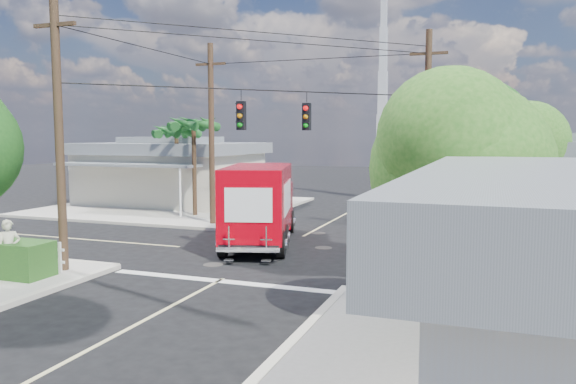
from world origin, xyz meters
The scene contains 15 objects.
ground centered at (0.00, 0.00, 0.00)m, with size 120.00×120.00×0.00m, color black.
sidewalk_ne centered at (10.88, 10.88, 0.07)m, with size 14.12×14.12×0.14m.
sidewalk_nw centered at (-10.88, 10.88, 0.07)m, with size 14.12×14.12×0.14m.
road_markings centered at (0.00, -1.47, 0.01)m, with size 32.00×32.00×0.01m.
building_nw centered at (-12.00, 12.46, 2.22)m, with size 10.80×10.20×4.30m.
radio_tower centered at (0.50, 20.00, 5.64)m, with size 0.80×0.80×17.00m.
tree_ne_front centered at (7.21, 6.76, 4.77)m, with size 4.21×4.14×6.66m.
tree_ne_back centered at (9.81, 8.96, 4.19)m, with size 3.77×3.66×5.82m.
tree_se centered at (7.01, -7.24, 4.04)m, with size 3.67×3.54×5.62m.
palm_nw_front centered at (-7.50, 7.50, 5.04)m, with size 3.01×3.08×5.59m.
palm_nw_back centered at (-9.50, 9.00, 4.67)m, with size 3.01×3.08×5.19m.
utility_poles centered at (-1.58, 1.60, 4.67)m, with size 12.00×10.68×9.00m.
vending_boxes centered at (6.50, 6.20, 0.69)m, with size 1.90×0.50×1.10m.
delivery_truck centered at (-1.11, 1.62, 1.68)m, with size 4.28×7.96×3.31m.
pedestrian centered at (-5.96, -6.68, 1.05)m, with size 0.67×0.44×1.82m, color beige.
Camera 1 is at (7.91, -19.66, 4.53)m, focal length 35.00 mm.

